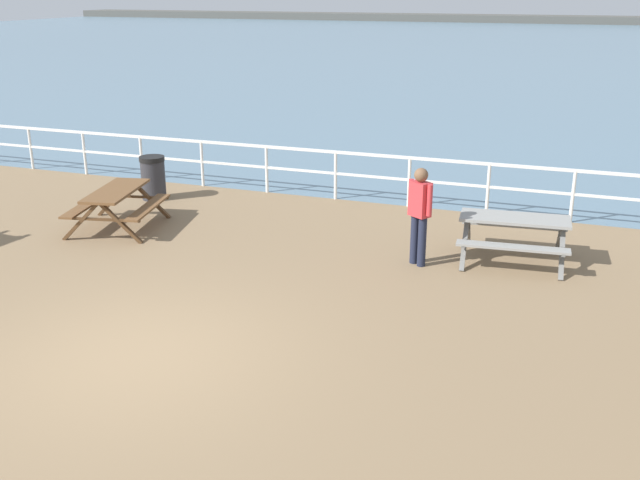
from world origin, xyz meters
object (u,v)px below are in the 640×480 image
(litter_bin, at_px, (153,178))
(picnic_table_near_left, at_px, (514,228))
(visitor, at_px, (420,210))
(picnic_table_mid_centre, at_px, (117,199))

(litter_bin, bearing_deg, picnic_table_near_left, -8.93)
(picnic_table_near_left, bearing_deg, visitor, -158.44)
(picnic_table_mid_centre, distance_m, litter_bin, 2.11)
(visitor, distance_m, litter_bin, 6.68)
(picnic_table_near_left, relative_size, litter_bin, 2.03)
(picnic_table_mid_centre, relative_size, visitor, 1.25)
(picnic_table_mid_centre, height_order, litter_bin, litter_bin)
(picnic_table_near_left, height_order, visitor, visitor)
(visitor, bearing_deg, litter_bin, -73.55)
(picnic_table_mid_centre, xyz_separation_m, visitor, (5.86, 0.08, 0.36))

